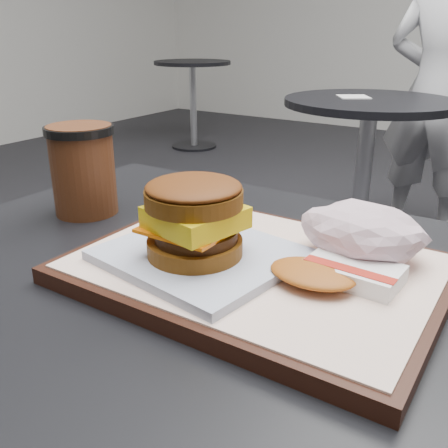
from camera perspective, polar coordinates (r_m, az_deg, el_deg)
customer_table at (r=0.66m, az=-0.91°, el=-19.75°), size 0.80×0.60×0.77m
serving_tray at (r=0.54m, az=3.67°, el=-5.18°), size 0.38×0.28×0.02m
breakfast_sandwich at (r=0.52m, az=-3.17°, el=-0.38°), size 0.21×0.20×0.09m
hash_brown at (r=0.50m, az=12.58°, el=-5.43°), size 0.12×0.09×0.02m
crumpled_wrapper at (r=0.55m, az=15.56°, el=-0.88°), size 0.13×0.10×0.06m
coffee_cup at (r=0.74m, az=-15.83°, el=6.34°), size 0.10×0.10×0.13m
neighbor_table at (r=2.21m, az=15.91°, el=8.45°), size 0.70×0.70×0.75m
napkin at (r=2.20m, az=14.58°, el=13.89°), size 0.17×0.17×0.00m
patron at (r=2.68m, az=23.33°, el=13.72°), size 0.58×0.43×1.47m
bg_table_mid at (r=4.52m, az=-3.59°, el=15.75°), size 0.66×0.66×0.75m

